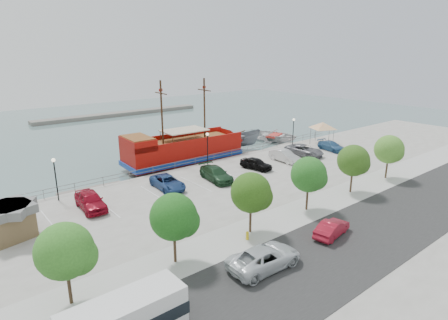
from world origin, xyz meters
TOP-DOWN VIEW (x-y plane):
  - ground at (0.00, 0.00)m, footprint 160.00×160.00m
  - land_slab at (0.00, -21.00)m, footprint 100.00×58.00m
  - street at (0.00, -16.00)m, footprint 100.00×8.00m
  - sidewalk at (0.00, -10.00)m, footprint 100.00×4.00m
  - seawall_railing at (0.00, 7.80)m, footprint 50.00×0.06m
  - far_shore at (10.00, 55.00)m, footprint 40.00×3.00m
  - pirate_ship at (1.23, 11.77)m, footprint 19.06×5.96m
  - patrol_boat at (10.63, 12.87)m, footprint 7.70×5.37m
  - speedboat at (19.20, 13.28)m, footprint 8.17×9.50m
  - dock_west at (-13.86, 9.20)m, footprint 7.13×2.50m
  - dock_mid at (8.37, 9.20)m, footprint 7.06×2.29m
  - dock_east at (16.68, 9.20)m, footprint 6.97×2.66m
  - shed at (-23.07, 1.03)m, footprint 3.96×3.96m
  - canopy_tent at (21.09, 4.96)m, footprint 5.95×5.95m
  - street_van at (-10.73, -14.33)m, footprint 5.48×2.71m
  - street_sedan at (-3.45, -14.46)m, footprint 4.05×2.03m
  - shuttle_bus at (-20.71, -14.50)m, footprint 6.32×2.26m
  - fire_hydrant at (-9.04, -10.80)m, footprint 0.25×0.25m
  - lamp_post_left at (-18.00, 6.50)m, footprint 0.36×0.36m
  - lamp_post_mid at (0.00, 6.50)m, footprint 0.36×0.36m
  - lamp_post_right at (16.00, 6.50)m, footprint 0.36×0.36m
  - tree_a at (-21.85, -10.07)m, footprint 3.30×3.20m
  - tree_b at (-14.85, -10.07)m, footprint 3.30×3.20m
  - tree_c at (-7.85, -10.07)m, footprint 3.30×3.20m
  - tree_d at (-0.85, -10.07)m, footprint 3.30×3.20m
  - tree_e at (6.15, -10.07)m, footprint 3.30×3.20m
  - tree_f at (13.15, -10.07)m, footprint 3.30×3.20m
  - parked_car_a at (-16.26, 2.53)m, footprint 2.24×5.01m
  - parked_car_c at (-8.05, 2.71)m, footprint 2.61×5.09m
  - parked_car_d at (-2.49, 1.56)m, footprint 2.81×5.45m
  - parked_car_e at (3.86, 1.77)m, footprint 2.45×4.39m
  - parked_car_f at (9.03, 1.79)m, footprint 1.84×4.64m
  - parked_car_g at (13.24, 2.03)m, footprint 3.26×5.74m
  - parked_car_h at (18.52, 1.30)m, footprint 2.60×4.81m

SIDE VIEW (x-z plane):
  - ground at x=0.00m, z-range -1.00..-1.00m
  - dock_east at x=16.68m, z-range -1.00..-0.61m
  - dock_mid at x=8.37m, z-range -1.00..-0.60m
  - dock_west at x=-13.86m, z-range -1.00..-0.60m
  - land_slab at x=0.00m, z-range -1.20..0.00m
  - far_shore at x=10.00m, z-range -1.00..-0.20m
  - speedboat at x=19.20m, z-range -1.00..0.66m
  - street at x=0.00m, z-range -0.01..0.03m
  - sidewalk at x=0.00m, z-range -0.01..0.04m
  - fire_hydrant at x=-9.04m, z-range 0.03..0.75m
  - patrol_boat at x=10.63m, z-range -1.00..1.79m
  - seawall_railing at x=0.00m, z-range 0.03..1.03m
  - street_sedan at x=-3.45m, z-range 0.00..1.27m
  - parked_car_h at x=18.52m, z-range 0.00..1.32m
  - parked_car_c at x=-8.05m, z-range 0.00..1.38m
  - parked_car_e at x=3.86m, z-range 0.00..1.41m
  - street_van at x=-10.73m, z-range 0.00..1.49m
  - parked_car_f at x=9.03m, z-range 0.00..1.50m
  - parked_car_g at x=13.24m, z-range 0.00..1.51m
  - parked_car_d at x=-2.49m, z-range 0.00..1.51m
  - parked_car_a at x=-16.26m, z-range 0.00..1.67m
  - pirate_ship at x=1.23m, z-range -4.97..6.97m
  - shuttle_bus at x=-20.71m, z-range -0.03..2.19m
  - shed at x=-23.07m, z-range 0.09..2.80m
  - lamp_post_left at x=-18.00m, z-range 0.80..5.08m
  - lamp_post_mid at x=0.00m, z-range 0.80..5.08m
  - lamp_post_right at x=16.00m, z-range 0.80..5.08m
  - tree_a at x=-21.85m, z-range 0.80..5.80m
  - tree_b at x=-14.85m, z-range 0.80..5.80m
  - tree_c at x=-7.85m, z-range 0.80..5.80m
  - tree_d at x=-0.85m, z-range 0.80..5.80m
  - tree_e at x=6.15m, z-range 0.80..5.80m
  - tree_f at x=13.15m, z-range 0.80..5.80m
  - canopy_tent at x=21.09m, z-range 1.42..5.26m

